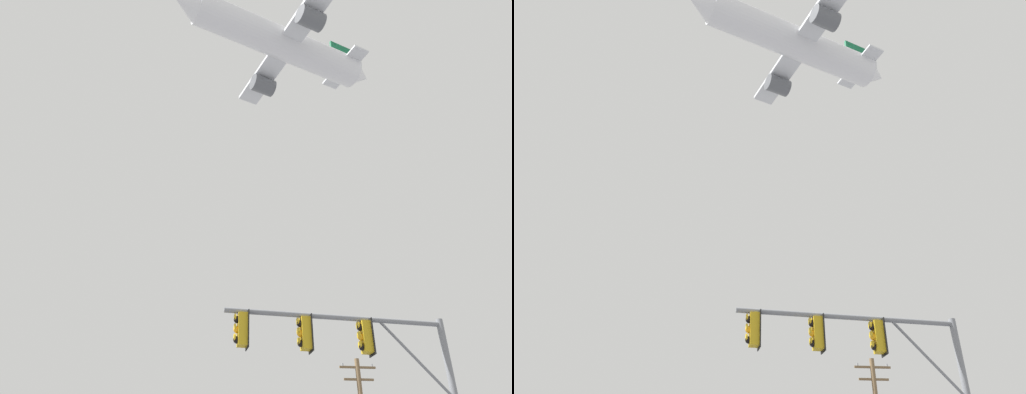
% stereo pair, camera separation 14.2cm
% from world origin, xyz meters
% --- Properties ---
extents(signal_pole_near, '(6.61, 0.91, 6.47)m').
position_xyz_m(signal_pole_near, '(3.81, 7.76, 5.02)').
color(signal_pole_near, slate).
rests_on(signal_pole_near, ground).
extents(airplane, '(22.78, 17.59, 6.39)m').
position_xyz_m(airplane, '(5.44, 28.93, 43.59)').
color(airplane, white).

